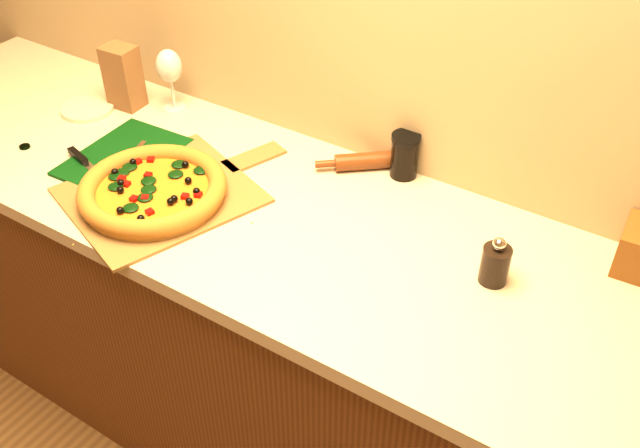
{
  "coord_description": "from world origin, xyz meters",
  "views": [
    {
      "loc": [
        0.75,
        0.34,
        1.95
      ],
      "look_at": [
        0.09,
        1.38,
        0.96
      ],
      "focal_mm": 40.0,
      "sensor_mm": 36.0,
      "label": 1
    }
  ],
  "objects": [
    {
      "name": "side_plate",
      "position": [
        -0.81,
        1.52,
        0.91
      ],
      "size": [
        0.17,
        0.17,
        0.01
      ],
      "primitive_type": "cylinder",
      "rotation": [
        0.0,
        0.0,
        -0.11
      ],
      "color": "beige",
      "rests_on": "countertop"
    },
    {
      "name": "cabinet",
      "position": [
        0.0,
        1.43,
        0.43
      ],
      "size": [
        2.8,
        0.65,
        0.86
      ],
      "primitive_type": "cube",
      "color": "#4B2410",
      "rests_on": "ground"
    },
    {
      "name": "cutting_board",
      "position": [
        -0.55,
        1.39,
        0.91
      ],
      "size": [
        0.25,
        0.33,
        0.02
      ],
      "rotation": [
        0.0,
        0.0,
        0.04
      ],
      "color": "#05320B",
      "rests_on": "countertop"
    },
    {
      "name": "pizza_peel",
      "position": [
        -0.34,
        1.33,
        0.9
      ],
      "size": [
        0.51,
        0.62,
        0.01
      ],
      "rotation": [
        0.0,
        0.0,
        -0.35
      ],
      "color": "brown",
      "rests_on": "countertop"
    },
    {
      "name": "countertop",
      "position": [
        0.0,
        1.43,
        0.88
      ],
      "size": [
        2.84,
        0.68,
        0.04
      ],
      "primitive_type": "cube",
      "color": "#C3AF98",
      "rests_on": "cabinet"
    },
    {
      "name": "pizza",
      "position": [
        -0.35,
        1.3,
        0.93
      ],
      "size": [
        0.36,
        0.36,
        0.05
      ],
      "color": "#A8622A",
      "rests_on": "pizza_peel"
    },
    {
      "name": "rolling_pin",
      "position": [
        0.05,
        1.72,
        0.92
      ],
      "size": [
        0.27,
        0.23,
        0.05
      ],
      "rotation": [
        0.0,
        0.0,
        0.7
      ],
      "color": "#52240E",
      "rests_on": "countertop"
    },
    {
      "name": "paper_bag",
      "position": [
        -0.74,
        1.61,
        0.99
      ],
      "size": [
        0.1,
        0.08,
        0.19
      ],
      "primitive_type": "cube",
      "rotation": [
        0.0,
        0.0,
        0.06
      ],
      "color": "brown",
      "rests_on": "countertop"
    },
    {
      "name": "dark_jar",
      "position": [
        0.12,
        1.73,
        0.96
      ],
      "size": [
        0.07,
        0.07,
        0.12
      ],
      "color": "black",
      "rests_on": "countertop"
    },
    {
      "name": "pepper_grinder",
      "position": [
        0.46,
        1.48,
        0.95
      ],
      "size": [
        0.06,
        0.06,
        0.12
      ],
      "color": "black",
      "rests_on": "countertop"
    },
    {
      "name": "wine_glass",
      "position": [
        -0.61,
        1.67,
        1.03
      ],
      "size": [
        0.07,
        0.07,
        0.18
      ],
      "color": "silver",
      "rests_on": "countertop"
    },
    {
      "name": "bottle_cap",
      "position": [
        -0.81,
        1.28,
        0.9
      ],
      "size": [
        0.04,
        0.04,
        0.01
      ],
      "primitive_type": "cylinder",
      "rotation": [
        0.0,
        0.0,
        0.44
      ],
      "color": "black",
      "rests_on": "countertop"
    }
  ]
}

